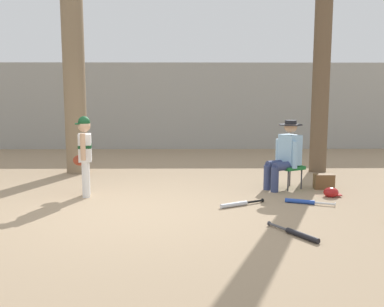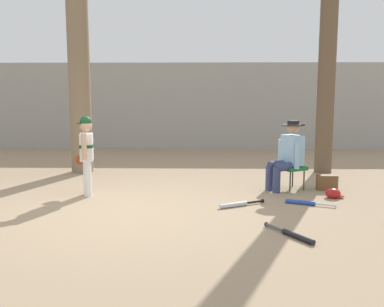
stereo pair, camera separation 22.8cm
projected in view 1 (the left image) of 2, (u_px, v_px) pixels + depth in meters
The scene contains 12 objects.
ground_plane at pixel (125, 213), 6.22m from camera, with size 60.00×60.00×0.00m, color #9E8466.
concrete_back_wall at pixel (157, 106), 12.94m from camera, with size 18.00×0.36×2.50m, color #9E9E99.
tree_near_player at pixel (74, 68), 8.96m from camera, with size 0.65×0.65×4.95m.
tree_behind_spectator at pixel (322, 46), 9.02m from camera, with size 0.47×0.47×5.66m.
young_ballplayer at pixel (85, 151), 7.11m from camera, with size 0.39×0.57×1.31m.
folding_stool at pixel (289, 168), 7.71m from camera, with size 0.54×0.54×0.41m.
seated_spectator at pixel (285, 153), 7.63m from camera, with size 0.67×0.56×1.20m.
handbag_beside_stool at pixel (324, 181), 7.71m from camera, with size 0.34×0.18×0.26m, color brown.
bat_aluminum_silver at pixel (237, 204), 6.56m from camera, with size 0.71×0.42×0.07m.
bat_blue_youth at pixel (304, 202), 6.70m from camera, with size 0.71×0.33×0.07m.
bat_black_composite at pixel (298, 234), 5.20m from camera, with size 0.49×0.72×0.07m.
batting_helmet_red at pixel (331, 192), 7.14m from camera, with size 0.29×0.22×0.17m.
Camera 1 is at (0.89, -6.04, 1.72)m, focal length 41.26 mm.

